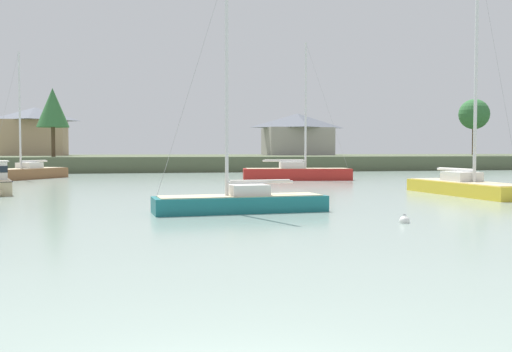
% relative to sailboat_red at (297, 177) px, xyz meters
% --- Properties ---
extents(far_shore_bank, '(221.99, 46.95, 1.94)m').
position_rel_sailboat_red_xyz_m(far_shore_bank, '(-14.12, 43.42, 0.68)').
color(far_shore_bank, '#4C563D').
rests_on(far_shore_bank, ground).
extents(sailboat_red, '(10.23, 4.24, 13.39)m').
position_rel_sailboat_red_xyz_m(sailboat_red, '(0.00, 0.00, 0.00)').
color(sailboat_red, '#B2231E').
rests_on(sailboat_red, ground).
extents(sailboat_teal, '(7.80, 2.48, 11.14)m').
position_rel_sailboat_red_xyz_m(sailboat_teal, '(-10.34, -26.10, -0.06)').
color(sailboat_teal, '#196B70').
rests_on(sailboat_teal, ground).
extents(sailboat_wood, '(7.09, 9.06, 12.71)m').
position_rel_sailboat_red_xyz_m(sailboat_wood, '(-24.77, 7.40, -0.02)').
color(sailboat_wood, brown).
rests_on(sailboat_wood, ground).
extents(sailboat_yellow, '(3.05, 9.75, 14.92)m').
position_rel_sailboat_red_xyz_m(sailboat_yellow, '(5.05, -19.48, 0.00)').
color(sailboat_yellow, gold).
rests_on(sailboat_yellow, ground).
extents(mooring_buoy_white, '(0.39, 0.39, 0.44)m').
position_rel_sailboat_red_xyz_m(mooring_buoy_white, '(-5.02, -31.22, -0.22)').
color(mooring_buoy_white, white).
rests_on(mooring_buoy_white, ground).
extents(shore_tree_inland_a, '(4.07, 4.07, 8.74)m').
position_rel_sailboat_red_xyz_m(shore_tree_inland_a, '(-24.56, 26.10, 7.84)').
color(shore_tree_inland_a, brown).
rests_on(shore_tree_inland_a, far_shore_bank).
extents(shore_tree_left_mid, '(5.25, 5.25, 9.75)m').
position_rel_sailboat_red_xyz_m(shore_tree_left_mid, '(43.67, 38.78, 8.71)').
color(shore_tree_left_mid, brown).
rests_on(shore_tree_left_mid, far_shore_bank).
extents(cottage_eastern, '(11.96, 7.82, 7.11)m').
position_rel_sailboat_red_xyz_m(cottage_eastern, '(13.05, 43.57, 5.33)').
color(cottage_eastern, '#9E998E').
rests_on(cottage_eastern, far_shore_bank).
extents(cottage_behind_trees, '(10.09, 9.42, 7.68)m').
position_rel_sailboat_red_xyz_m(cottage_behind_trees, '(-29.78, 46.56, 5.61)').
color(cottage_behind_trees, tan).
rests_on(cottage_behind_trees, far_shore_bank).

